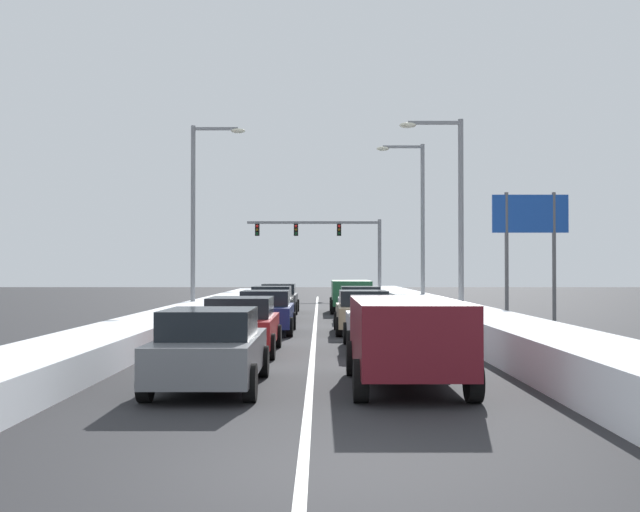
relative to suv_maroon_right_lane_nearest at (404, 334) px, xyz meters
The scene contains 19 objects.
ground_plane 15.06m from the suv_maroon_right_lane_nearest, 97.03° to the left, with size 139.29×139.29×0.00m, color #28282B.
lane_stripe_between_right_lane_and_center_lane 20.38m from the suv_maroon_right_lane_nearest, 95.19° to the left, with size 0.14×58.93×0.01m, color silver.
snow_bank_right_shoulder 20.58m from the suv_maroon_right_lane_nearest, 80.31° to the left, with size 2.11×58.93×0.90m, color white.
snow_bank_left_shoulder 21.51m from the suv_maroon_right_lane_nearest, 109.40° to the left, with size 2.14×58.93×0.69m, color white.
suv_maroon_right_lane_nearest is the anchor object (origin of this frame).
sedan_silver_right_lane_second 7.10m from the suv_maroon_right_lane_nearest, 89.51° to the left, with size 2.00×4.50×1.51m.
sedan_tan_right_lane_third 12.86m from the suv_maroon_right_lane_nearest, 90.55° to the left, with size 2.00×4.50×1.51m.
sedan_white_right_lane_fourth 19.42m from the suv_maroon_right_lane_nearest, 89.69° to the left, with size 2.00×4.50×1.51m.
suv_green_right_lane_fifth 26.04m from the suv_maroon_right_lane_nearest, 90.08° to the left, with size 2.16×4.90×1.67m.
sedan_gray_center_lane_nearest 3.73m from the suv_maroon_right_lane_nearest, behind, with size 2.00×4.50×1.51m.
sedan_red_center_lane_second 7.18m from the suv_maroon_right_lane_nearest, 121.67° to the left, with size 2.00×4.50×1.51m.
sedan_navy_center_lane_third 13.26m from the suv_maroon_right_lane_nearest, 105.51° to the left, with size 2.00×4.50×1.51m.
sedan_black_center_lane_fourth 20.11m from the suv_maroon_right_lane_nearest, 100.79° to the left, with size 2.00×4.50×1.51m.
sedan_charcoal_center_lane_fifth 25.83m from the suv_maroon_right_lane_nearest, 98.37° to the left, with size 2.00×4.50×1.51m.
traffic_light_gantry 47.20m from the suv_maroon_right_lane_nearest, 90.80° to the left, with size 10.60×0.47×6.20m.
street_lamp_right_near 18.46m from the suv_maroon_right_lane_nearest, 77.63° to the left, with size 2.66×0.36×8.50m.
street_lamp_right_mid 28.89m from the suv_maroon_right_lane_nearest, 82.57° to the left, with size 2.66×0.36×9.17m.
street_lamp_left_mid 25.04m from the suv_maroon_right_lane_nearest, 107.82° to the left, with size 2.66×0.36×9.31m.
roadside_sign_right 19.69m from the suv_maroon_right_lane_nearest, 68.24° to the left, with size 3.20×0.16×5.50m.
Camera 1 is at (0.20, -8.54, 2.26)m, focal length 44.25 mm.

